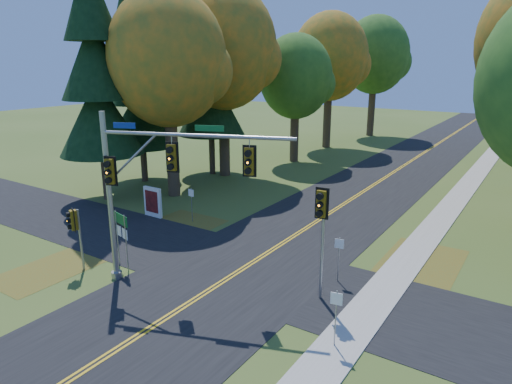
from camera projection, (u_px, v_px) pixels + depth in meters
The scene contains 25 objects.
ground at pixel (217, 285), 19.79m from camera, with size 160.00×160.00×0.00m, color #3F591F.
road_main at pixel (217, 285), 19.79m from camera, with size 8.00×160.00×0.02m, color black.
road_cross at pixel (244, 268), 21.39m from camera, with size 60.00×6.00×0.02m, color black.
centerline_left at pixel (216, 284), 19.83m from camera, with size 0.10×160.00×0.01m, color gold.
centerline_right at pixel (219, 285), 19.73m from camera, with size 0.10×160.00×0.01m, color gold.
sidewalk_east at pixel (353, 329), 16.51m from camera, with size 1.60×160.00×0.06m, color #9E998E.
leaf_patch_w_near at pixel (171, 229), 26.43m from camera, with size 4.00×6.00×0.00m, color brown.
leaf_patch_e at pixel (414, 272), 21.02m from camera, with size 3.50×8.00×0.00m, color brown.
leaf_patch_w_far at pixel (51, 269), 21.33m from camera, with size 3.00×5.00×0.00m, color brown.
tree_w_a at pixel (169, 59), 30.58m from camera, with size 8.00×8.00×14.15m.
tree_w_b at pixel (224, 48), 36.20m from camera, with size 8.60×8.60×15.38m.
tree_w_c at pixel (297, 77), 42.29m from camera, with size 6.80×6.80×11.91m.
tree_w_d at pixel (331, 57), 49.09m from camera, with size 8.20×8.20×14.56m.
tree_w_e at pixel (376, 55), 57.14m from camera, with size 8.40×8.40×14.97m.
pine_a at pixel (95, 64), 29.72m from camera, with size 5.60×5.60×19.48m.
pine_b at pixel (138, 78), 34.81m from camera, with size 5.60×5.60×17.31m.
pine_c at pixel (209, 57), 36.83m from camera, with size 5.60×5.60×20.56m.
traffic_mast at pixel (151, 178), 18.66m from camera, with size 7.73×3.22×7.43m.
east_signal_pole at pixel (322, 216), 17.58m from camera, with size 0.55×0.64×4.77m.
ped_signal_pole at pixel (74, 225), 20.60m from camera, with size 0.45×0.54×3.02m.
route_sign_cluster at pixel (121, 229), 21.01m from camera, with size 1.23×0.37×2.72m.
info_kiosk at pixel (153, 202), 28.31m from camera, with size 1.37×0.23×1.90m.
reg_sign_e_north at pixel (339, 252), 19.78m from camera, with size 0.40×0.08×2.07m.
reg_sign_e_south at pixel (336, 309), 15.15m from camera, with size 0.40×0.10×2.11m.
reg_sign_w at pixel (191, 199), 27.25m from camera, with size 0.40×0.06×2.11m.
Camera 1 is at (11.23, -14.04, 9.37)m, focal length 32.00 mm.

